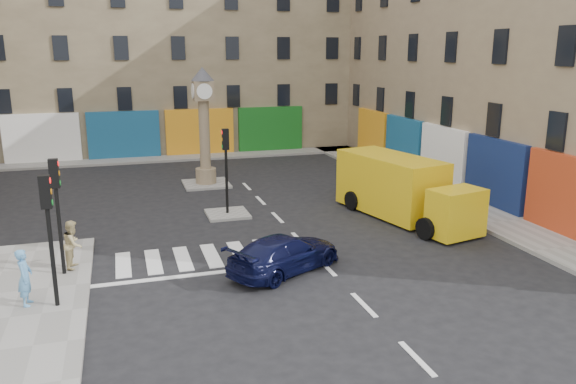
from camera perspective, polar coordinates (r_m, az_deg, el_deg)
name	(u,v)px	position (r m, az deg, el deg)	size (l,w,h in m)	color
ground	(338,279)	(18.08, 5.06, -8.75)	(120.00, 120.00, 0.00)	black
sidewalk_right	(421,187)	(30.33, 13.33, 0.52)	(2.60, 30.00, 0.15)	gray
sidewalk_far	(157,159)	(38.32, -13.15, 3.33)	(32.00, 2.40, 0.15)	gray
island_near	(228,214)	(24.81, -6.17, -2.23)	(1.80, 1.80, 0.12)	gray
island_far	(206,184)	(30.54, -8.30, 0.82)	(2.40, 2.40, 0.12)	gray
building_right	(536,32)	(33.20, 23.92, 14.67)	(10.00, 30.00, 16.00)	#8A775A
building_far	(145,30)	(43.50, -14.36, 15.67)	(32.00, 10.00, 17.00)	#8C7D5D
traffic_light_left_near	(48,220)	(16.34, -23.17, -2.64)	(0.28, 0.22, 3.70)	black
traffic_light_left_far	(57,198)	(18.65, -22.45, -0.59)	(0.28, 0.22, 3.70)	black
traffic_light_island	(226,157)	(24.22, -6.32, 3.52)	(0.28, 0.22, 3.70)	black
clock_pillar	(204,119)	(29.93, -8.53, 7.33)	(1.20, 1.20, 6.10)	#8A775A
navy_sedan	(285,254)	(18.38, -0.33, -6.27)	(1.70, 4.19, 1.22)	black
yellow_van	(401,189)	(24.49, 11.42, 0.33)	(3.66, 7.43, 2.60)	gold
pedestrian_blue	(25,277)	(17.24, -25.16, -7.84)	(0.59, 0.39, 1.62)	#5997CB
pedestrian_tan	(73,244)	(19.53, -20.99, -4.96)	(0.77, 0.60, 1.58)	tan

